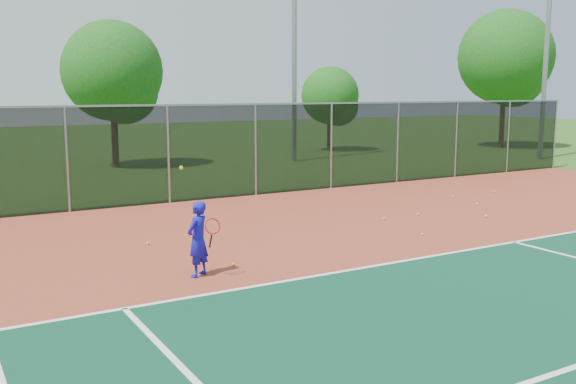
% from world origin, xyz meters
% --- Properties ---
extents(ground, '(120.00, 120.00, 0.00)m').
position_xyz_m(ground, '(0.00, 0.00, 0.00)').
color(ground, '#275017').
rests_on(ground, ground).
extents(court_apron, '(30.00, 20.00, 0.02)m').
position_xyz_m(court_apron, '(0.00, 2.00, 0.01)').
color(court_apron, '#9A3E27').
rests_on(court_apron, ground).
extents(fence_back, '(30.00, 0.06, 3.03)m').
position_xyz_m(fence_back, '(0.00, 12.00, 1.56)').
color(fence_back, black).
rests_on(fence_back, court_apron).
extents(tennis_player, '(0.62, 0.70, 2.08)m').
position_xyz_m(tennis_player, '(-5.27, 4.13, 0.74)').
color(tennis_player, '#1713B5').
rests_on(tennis_player, court_apron).
extents(practice_ball_0, '(0.07, 0.07, 0.07)m').
position_xyz_m(practice_ball_0, '(3.69, 5.41, 0.06)').
color(practice_ball_0, gold).
rests_on(practice_ball_0, court_apron).
extents(practice_ball_1, '(0.07, 0.07, 0.07)m').
position_xyz_m(practice_ball_1, '(0.65, 4.58, 0.06)').
color(practice_ball_1, gold).
rests_on(practice_ball_1, court_apron).
extents(practice_ball_2, '(0.07, 0.07, 0.07)m').
position_xyz_m(practice_ball_2, '(2.26, 6.55, 0.06)').
color(practice_ball_2, gold).
rests_on(practice_ball_2, court_apron).
extents(practice_ball_3, '(0.07, 0.07, 0.07)m').
position_xyz_m(practice_ball_3, '(-4.41, 4.42, 0.06)').
color(practice_ball_3, gold).
rests_on(practice_ball_3, court_apron).
extents(practice_ball_4, '(0.07, 0.07, 0.07)m').
position_xyz_m(practice_ball_4, '(4.91, 6.90, 0.06)').
color(practice_ball_4, gold).
rests_on(practice_ball_4, court_apron).
extents(practice_ball_5, '(0.07, 0.07, 0.07)m').
position_xyz_m(practice_ball_5, '(7.26, 8.35, 0.06)').
color(practice_ball_5, gold).
rests_on(practice_ball_5, court_apron).
extents(practice_ball_6, '(0.07, 0.07, 0.07)m').
position_xyz_m(practice_ball_6, '(5.29, 8.30, 0.06)').
color(practice_ball_6, gold).
rests_on(practice_ball_6, court_apron).
extents(practice_ball_7, '(0.07, 0.07, 0.07)m').
position_xyz_m(practice_ball_7, '(1.06, 6.54, 0.06)').
color(practice_ball_7, gold).
rests_on(practice_ball_7, court_apron).
extents(practice_ball_8, '(0.07, 0.07, 0.07)m').
position_xyz_m(practice_ball_8, '(-5.32, 7.00, 0.06)').
color(practice_ball_8, gold).
rests_on(practice_ball_8, court_apron).
extents(floodlight_n, '(0.90, 0.40, 11.86)m').
position_xyz_m(floodlight_n, '(6.47, 20.39, 6.70)').
color(floodlight_n, gray).
rests_on(floodlight_n, ground).
extents(floodlight_ne, '(0.90, 0.40, 11.86)m').
position_xyz_m(floodlight_ne, '(17.77, 14.90, 6.70)').
color(floodlight_ne, gray).
rests_on(floodlight_ne, ground).
extents(tree_back_left, '(4.46, 4.46, 6.55)m').
position_xyz_m(tree_back_left, '(-1.77, 22.15, 4.11)').
color(tree_back_left, '#352213').
rests_on(tree_back_left, ground).
extents(tree_back_mid, '(3.29, 3.29, 4.83)m').
position_xyz_m(tree_back_mid, '(11.14, 24.00, 3.03)').
color(tree_back_mid, '#352213').
rests_on(tree_back_mid, ground).
extents(tree_back_right, '(5.62, 5.62, 8.25)m').
position_xyz_m(tree_back_right, '(21.29, 20.40, 5.18)').
color(tree_back_right, '#352213').
rests_on(tree_back_right, ground).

